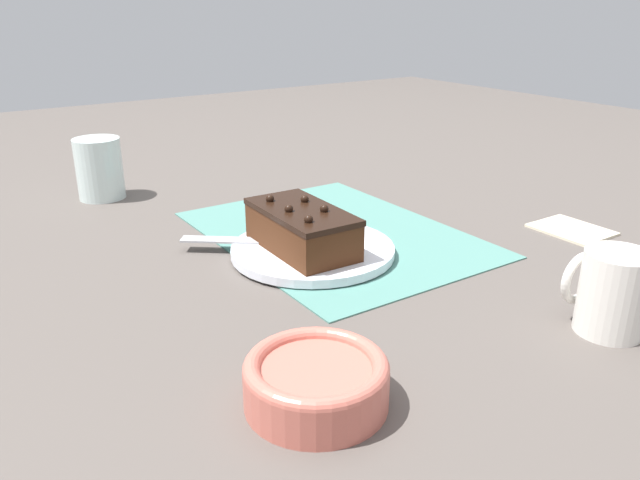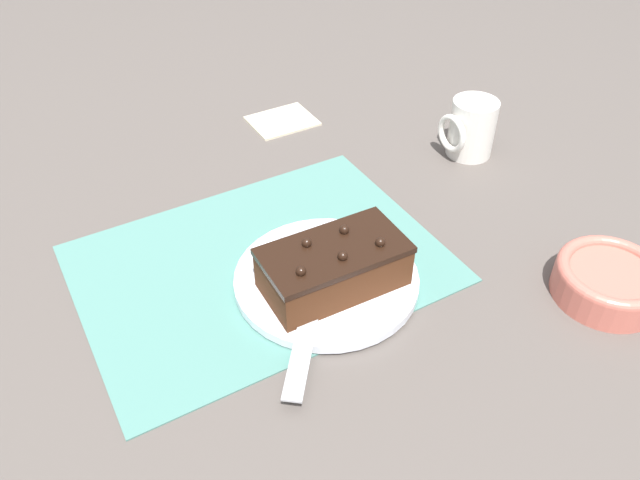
# 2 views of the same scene
# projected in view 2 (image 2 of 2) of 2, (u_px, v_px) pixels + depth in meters

# --- Properties ---
(ground_plane) EXTENTS (3.00, 3.00, 0.00)m
(ground_plane) POSITION_uv_depth(u_px,v_px,m) (261.00, 264.00, 0.82)
(ground_plane) COLOR #544C47
(placemat_woven) EXTENTS (0.46, 0.34, 0.00)m
(placemat_woven) POSITION_uv_depth(u_px,v_px,m) (261.00, 263.00, 0.82)
(placemat_woven) COLOR slate
(placemat_woven) RESTS_ON ground_plane
(cake_plate) EXTENTS (0.23, 0.23, 0.01)m
(cake_plate) POSITION_uv_depth(u_px,v_px,m) (326.00, 279.00, 0.78)
(cake_plate) COLOR white
(cake_plate) RESTS_ON placemat_woven
(chocolate_cake) EXTENTS (0.18, 0.10, 0.07)m
(chocolate_cake) POSITION_uv_depth(u_px,v_px,m) (334.00, 266.00, 0.75)
(chocolate_cake) COLOR #472614
(chocolate_cake) RESTS_ON cake_plate
(serving_knife) EXTENTS (0.16, 0.20, 0.01)m
(serving_knife) POSITION_uv_depth(u_px,v_px,m) (314.00, 289.00, 0.75)
(serving_knife) COLOR #472D19
(serving_knife) RESTS_ON cake_plate
(small_bowl) EXTENTS (0.13, 0.13, 0.05)m
(small_bowl) POSITION_uv_depth(u_px,v_px,m) (609.00, 280.00, 0.76)
(small_bowl) COLOR #C66656
(small_bowl) RESTS_ON ground_plane
(coffee_mug) EXTENTS (0.08, 0.07, 0.09)m
(coffee_mug) POSITION_uv_depth(u_px,v_px,m) (471.00, 128.00, 0.99)
(coffee_mug) COLOR silver
(coffee_mug) RESTS_ON ground_plane
(folded_napkin) EXTENTS (0.11, 0.09, 0.01)m
(folded_napkin) POSITION_uv_depth(u_px,v_px,m) (282.00, 120.00, 1.10)
(folded_napkin) COLOR beige
(folded_napkin) RESTS_ON ground_plane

